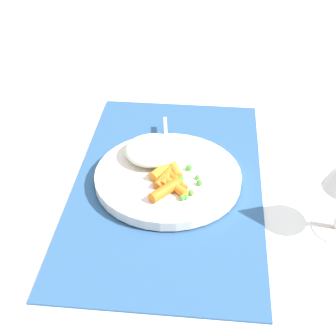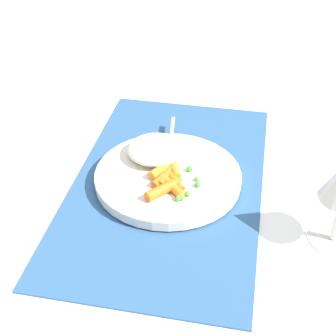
{
  "view_description": "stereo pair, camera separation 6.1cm",
  "coord_description": "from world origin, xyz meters",
  "px_view_note": "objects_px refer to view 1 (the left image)",
  "views": [
    {
      "loc": [
        0.63,
        0.06,
        0.51
      ],
      "look_at": [
        0.0,
        0.0,
        0.03
      ],
      "focal_mm": 53.61,
      "sensor_mm": 36.0,
      "label": 1
    },
    {
      "loc": [
        0.62,
        0.12,
        0.51
      ],
      "look_at": [
        0.0,
        0.0,
        0.03
      ],
      "focal_mm": 53.61,
      "sensor_mm": 36.0,
      "label": 2
    }
  ],
  "objects_px": {
    "fork": "(167,158)",
    "rice_mound": "(153,150)",
    "carrot_portion": "(169,180)",
    "plate": "(168,177)"
  },
  "relations": [
    {
      "from": "rice_mound",
      "to": "carrot_portion",
      "type": "height_order",
      "value": "rice_mound"
    },
    {
      "from": "plate",
      "to": "fork",
      "type": "height_order",
      "value": "fork"
    },
    {
      "from": "plate",
      "to": "carrot_portion",
      "type": "relative_size",
      "value": 2.31
    },
    {
      "from": "plate",
      "to": "fork",
      "type": "bearing_deg",
      "value": -172.48
    },
    {
      "from": "carrot_portion",
      "to": "fork",
      "type": "bearing_deg",
      "value": -172.26
    },
    {
      "from": "fork",
      "to": "rice_mound",
      "type": "bearing_deg",
      "value": -99.67
    },
    {
      "from": "plate",
      "to": "rice_mound",
      "type": "relative_size",
      "value": 2.51
    },
    {
      "from": "plate",
      "to": "fork",
      "type": "distance_m",
      "value": 0.04
    },
    {
      "from": "plate",
      "to": "carrot_portion",
      "type": "bearing_deg",
      "value": 8.05
    },
    {
      "from": "carrot_portion",
      "to": "fork",
      "type": "distance_m",
      "value": 0.06
    }
  ]
}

